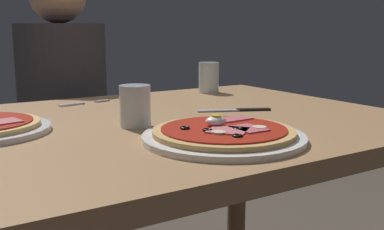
{
  "coord_description": "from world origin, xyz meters",
  "views": [
    {
      "loc": [
        -0.52,
        -0.95,
        0.96
      ],
      "look_at": [
        -0.01,
        -0.12,
        0.78
      ],
      "focal_mm": 42.97,
      "sensor_mm": 36.0,
      "label": 1
    }
  ],
  "objects_px": {
    "water_glass_near": "(209,79)",
    "water_glass_far": "(135,109)",
    "pizza_foreground": "(224,134)",
    "diner_person": "(65,138)",
    "dining_table": "(168,165)",
    "fork": "(81,103)",
    "knife": "(239,110)"
  },
  "relations": [
    {
      "from": "pizza_foreground",
      "to": "knife",
      "type": "distance_m",
      "value": 0.33
    },
    {
      "from": "water_glass_near",
      "to": "water_glass_far",
      "type": "relative_size",
      "value": 1.11
    },
    {
      "from": "dining_table",
      "to": "water_glass_far",
      "type": "distance_m",
      "value": 0.19
    },
    {
      "from": "water_glass_near",
      "to": "water_glass_far",
      "type": "height_order",
      "value": "water_glass_near"
    },
    {
      "from": "water_glass_far",
      "to": "pizza_foreground",
      "type": "bearing_deg",
      "value": -66.46
    },
    {
      "from": "fork",
      "to": "water_glass_near",
      "type": "bearing_deg",
      "value": 1.1
    },
    {
      "from": "fork",
      "to": "diner_person",
      "type": "height_order",
      "value": "diner_person"
    },
    {
      "from": "water_glass_near",
      "to": "knife",
      "type": "relative_size",
      "value": 0.55
    },
    {
      "from": "water_glass_near",
      "to": "diner_person",
      "type": "xyz_separation_m",
      "value": [
        -0.38,
        0.39,
        -0.23
      ]
    },
    {
      "from": "water_glass_near",
      "to": "water_glass_far",
      "type": "xyz_separation_m",
      "value": [
        -0.44,
        -0.37,
        -0.0
      ]
    },
    {
      "from": "pizza_foreground",
      "to": "water_glass_near",
      "type": "xyz_separation_m",
      "value": [
        0.35,
        0.58,
        0.03
      ]
    },
    {
      "from": "knife",
      "to": "diner_person",
      "type": "height_order",
      "value": "diner_person"
    },
    {
      "from": "knife",
      "to": "water_glass_far",
      "type": "bearing_deg",
      "value": -173.99
    },
    {
      "from": "knife",
      "to": "water_glass_near",
      "type": "bearing_deg",
      "value": 68.93
    },
    {
      "from": "water_glass_near",
      "to": "knife",
      "type": "height_order",
      "value": "water_glass_near"
    },
    {
      "from": "water_glass_far",
      "to": "diner_person",
      "type": "height_order",
      "value": "diner_person"
    },
    {
      "from": "pizza_foreground",
      "to": "fork",
      "type": "relative_size",
      "value": 2.02
    },
    {
      "from": "dining_table",
      "to": "knife",
      "type": "height_order",
      "value": "knife"
    },
    {
      "from": "fork",
      "to": "diner_person",
      "type": "xyz_separation_m",
      "value": [
        0.06,
        0.4,
        -0.19
      ]
    },
    {
      "from": "fork",
      "to": "water_glass_far",
      "type": "bearing_deg",
      "value": -89.47
    },
    {
      "from": "water_glass_far",
      "to": "fork",
      "type": "bearing_deg",
      "value": 90.53
    },
    {
      "from": "water_glass_far",
      "to": "diner_person",
      "type": "relative_size",
      "value": 0.08
    },
    {
      "from": "dining_table",
      "to": "pizza_foreground",
      "type": "bearing_deg",
      "value": -92.71
    },
    {
      "from": "dining_table",
      "to": "pizza_foreground",
      "type": "relative_size",
      "value": 3.59
    },
    {
      "from": "fork",
      "to": "dining_table",
      "type": "bearing_deg",
      "value": -71.74
    },
    {
      "from": "water_glass_near",
      "to": "knife",
      "type": "bearing_deg",
      "value": -111.07
    },
    {
      "from": "water_glass_far",
      "to": "water_glass_near",
      "type": "bearing_deg",
      "value": 39.65
    },
    {
      "from": "water_glass_near",
      "to": "knife",
      "type": "distance_m",
      "value": 0.36
    },
    {
      "from": "water_glass_near",
      "to": "water_glass_far",
      "type": "distance_m",
      "value": 0.58
    },
    {
      "from": "pizza_foreground",
      "to": "diner_person",
      "type": "xyz_separation_m",
      "value": [
        -0.03,
        0.96,
        -0.2
      ]
    },
    {
      "from": "water_glass_far",
      "to": "dining_table",
      "type": "bearing_deg",
      "value": 21.11
    },
    {
      "from": "knife",
      "to": "diner_person",
      "type": "bearing_deg",
      "value": 109.47
    }
  ]
}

